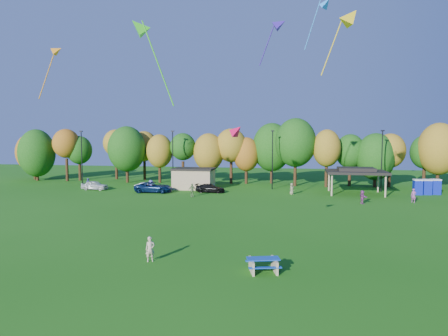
% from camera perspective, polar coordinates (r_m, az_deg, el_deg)
% --- Properties ---
extents(ground, '(160.00, 160.00, 0.00)m').
position_cam_1_polar(ground, '(23.94, -4.28, -15.64)').
color(ground, '#19600F').
rests_on(ground, ground).
extents(tree_line, '(93.57, 10.55, 11.15)m').
position_cam_1_polar(tree_line, '(67.60, 4.66, 2.63)').
color(tree_line, black).
rests_on(tree_line, ground).
extents(lamp_posts, '(64.50, 0.25, 9.09)m').
position_cam_1_polar(lamp_posts, '(61.91, 6.93, 1.49)').
color(lamp_posts, black).
rests_on(lamp_posts, ground).
extents(utility_building, '(6.30, 4.30, 3.25)m').
position_cam_1_polar(utility_building, '(62.11, -4.34, -1.50)').
color(utility_building, tan).
rests_on(utility_building, ground).
extents(pavilion, '(8.20, 6.20, 3.77)m').
position_cam_1_polar(pavilion, '(59.50, 18.35, -0.46)').
color(pavilion, tan).
rests_on(pavilion, ground).
extents(porta_potties, '(3.75, 1.83, 2.18)m').
position_cam_1_polar(porta_potties, '(62.96, 27.00, -2.41)').
color(porta_potties, '#0D1EAF').
rests_on(porta_potties, ground).
extents(picnic_table, '(2.34, 2.10, 0.86)m').
position_cam_1_polar(picnic_table, '(25.12, 5.61, -13.47)').
color(picnic_table, tan).
rests_on(picnic_table, ground).
extents(kite_flyer, '(0.72, 0.64, 1.66)m').
position_cam_1_polar(kite_flyer, '(27.26, -10.50, -11.33)').
color(kite_flyer, beige).
rests_on(kite_flyer, ground).
extents(car_a, '(4.07, 1.67, 1.38)m').
position_cam_1_polar(car_a, '(64.17, -17.99, -2.37)').
color(car_a, silver).
rests_on(car_a, ground).
extents(car_b, '(4.07, 2.30, 1.27)m').
position_cam_1_polar(car_b, '(60.99, -10.86, -2.63)').
color(car_b, '#949499').
rests_on(car_b, ground).
extents(car_c, '(5.64, 2.90, 1.52)m').
position_cam_1_polar(car_c, '(59.09, -10.00, -2.73)').
color(car_c, '#0C224C').
rests_on(car_c, ground).
extents(car_d, '(4.36, 1.91, 1.25)m').
position_cam_1_polar(car_d, '(58.24, -2.00, -2.91)').
color(car_d, black).
rests_on(car_d, ground).
extents(far_person_0, '(0.99, 1.61, 1.66)m').
position_cam_1_polar(far_person_0, '(51.44, 19.16, -3.94)').
color(far_person_0, '#963E8B').
rests_on(far_person_0, ground).
extents(far_person_1, '(1.12, 0.94, 1.80)m').
position_cam_1_polar(far_person_1, '(54.30, -4.59, -3.18)').
color(far_person_1, '#6F8E57').
rests_on(far_person_1, ground).
extents(far_person_2, '(0.76, 0.72, 1.75)m').
position_cam_1_polar(far_person_2, '(54.77, 25.45, -3.58)').
color(far_person_2, '#9F4B91').
rests_on(far_person_2, ground).
extents(far_person_3, '(0.90, 0.94, 1.62)m').
position_cam_1_polar(far_person_3, '(57.03, 9.66, -2.94)').
color(far_person_3, '#87885D').
rests_on(far_person_3, ground).
extents(far_person_4, '(1.36, 1.17, 1.82)m').
position_cam_1_polar(far_person_4, '(59.16, -10.41, -2.58)').
color(far_person_4, '#5556BB').
rests_on(far_person_4, ground).
extents(far_person_5, '(0.87, 0.69, 1.74)m').
position_cam_1_polar(far_person_5, '(64.50, -18.81, -2.19)').
color(far_person_5, '#4F55AE').
rests_on(far_person_5, ground).
extents(kite_0, '(3.65, 2.54, 6.45)m').
position_cam_1_polar(kite_0, '(53.40, 14.31, 21.81)').
color(kite_0, '#278EFB').
extents(kite_3, '(3.51, 1.95, 5.61)m').
position_cam_1_polar(kite_3, '(36.08, 17.70, 19.81)').
color(kite_3, gold).
extents(kite_5, '(4.36, 2.33, 7.47)m').
position_cam_1_polar(kite_5, '(34.98, -12.15, 18.99)').
color(kite_5, '#34CB1B').
extents(kite_6, '(1.43, 1.25, 1.20)m').
position_cam_1_polar(kite_6, '(27.26, 1.84, 5.35)').
color(kite_6, '#D70B43').
extents(kite_7, '(3.08, 1.29, 5.27)m').
position_cam_1_polar(kite_7, '(43.39, -22.79, 15.06)').
color(kite_7, orange).
extents(kite_8, '(2.70, 1.19, 4.48)m').
position_cam_1_polar(kite_8, '(39.23, 8.00, 19.62)').
color(kite_8, '#33198D').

